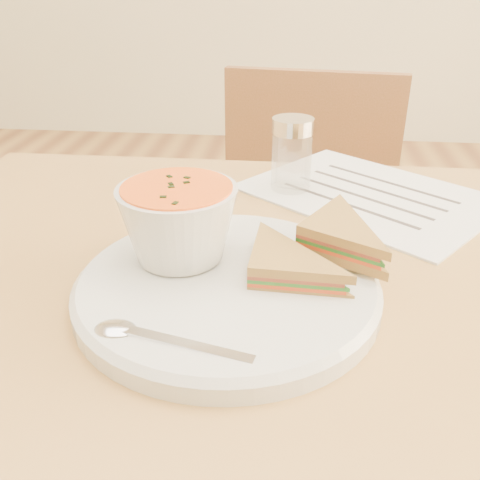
% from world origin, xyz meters
% --- Properties ---
extents(chair_far, '(0.42, 0.42, 0.84)m').
position_xyz_m(chair_far, '(-0.02, 0.49, 0.42)').
color(chair_far, brown).
rests_on(chair_far, floor).
extents(plate, '(0.30, 0.30, 0.02)m').
position_xyz_m(plate, '(-0.09, -0.04, 0.76)').
color(plate, silver).
rests_on(plate, dining_table).
extents(soup_bowl, '(0.15, 0.15, 0.08)m').
position_xyz_m(soup_bowl, '(-0.14, -0.00, 0.81)').
color(soup_bowl, silver).
rests_on(soup_bowl, plate).
extents(sandwich_half_a, '(0.10, 0.10, 0.03)m').
position_xyz_m(sandwich_half_a, '(-0.07, -0.06, 0.78)').
color(sandwich_half_a, olive).
rests_on(sandwich_half_a, plate).
extents(sandwich_half_b, '(0.13, 0.13, 0.03)m').
position_xyz_m(sandwich_half_b, '(-0.03, 0.01, 0.79)').
color(sandwich_half_b, olive).
rests_on(sandwich_half_b, plate).
extents(spoon, '(0.18, 0.07, 0.01)m').
position_xyz_m(spoon, '(-0.12, -0.14, 0.77)').
color(spoon, silver).
rests_on(spoon, plate).
extents(paper_menu, '(0.38, 0.37, 0.00)m').
position_xyz_m(paper_menu, '(0.07, 0.23, 0.75)').
color(paper_menu, white).
rests_on(paper_menu, dining_table).
extents(condiment_shaker, '(0.06, 0.06, 0.10)m').
position_xyz_m(condiment_shaker, '(-0.04, 0.24, 0.80)').
color(condiment_shaker, silver).
rests_on(condiment_shaker, dining_table).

